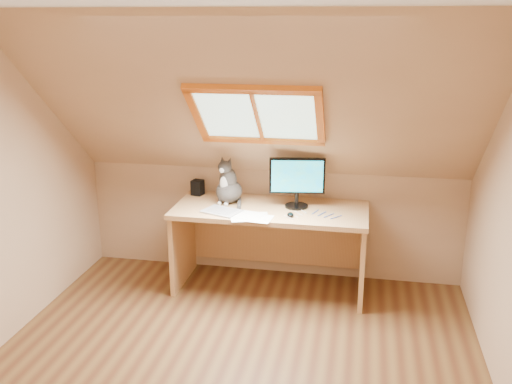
# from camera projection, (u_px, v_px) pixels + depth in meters

# --- Properties ---
(ground) EXTENTS (3.50, 3.50, 0.00)m
(ground) POSITION_uv_depth(u_px,v_px,m) (229.00, 377.00, 3.87)
(ground) COLOR brown
(ground) RESTS_ON ground
(room_shell) EXTENTS (3.52, 3.52, 2.41)m
(room_shell) POSITION_uv_depth(u_px,v_px,m) (222.00, 178.00, 3.36)
(room_shell) COLOR tan
(room_shell) RESTS_ON ground
(desk) EXTENTS (1.67, 0.73, 0.76)m
(desk) POSITION_uv_depth(u_px,v_px,m) (272.00, 230.00, 5.06)
(desk) COLOR tan
(desk) RESTS_ON ground
(monitor) EXTENTS (0.48, 0.20, 0.44)m
(monitor) POSITION_uv_depth(u_px,v_px,m) (297.00, 179.00, 4.87)
(monitor) COLOR black
(monitor) RESTS_ON desk
(cat) EXTENTS (0.31, 0.34, 0.43)m
(cat) POSITION_uv_depth(u_px,v_px,m) (228.00, 186.00, 5.03)
(cat) COLOR #494441
(cat) RESTS_ON desk
(desk_speaker) EXTENTS (0.12, 0.12, 0.14)m
(desk_speaker) POSITION_uv_depth(u_px,v_px,m) (198.00, 187.00, 5.28)
(desk_speaker) COLOR black
(desk_speaker) RESTS_ON desk
(graphics_tablet) EXTENTS (0.37, 0.31, 0.01)m
(graphics_tablet) POSITION_uv_depth(u_px,v_px,m) (222.00, 211.00, 4.82)
(graphics_tablet) COLOR #B2B2B7
(graphics_tablet) RESTS_ON desk
(mouse) EXTENTS (0.07, 0.10, 0.03)m
(mouse) POSITION_uv_depth(u_px,v_px,m) (290.00, 215.00, 4.71)
(mouse) COLOR black
(mouse) RESTS_ON desk
(papers) EXTENTS (0.35, 0.30, 0.01)m
(papers) POSITION_uv_depth(u_px,v_px,m) (247.00, 216.00, 4.71)
(papers) COLOR white
(papers) RESTS_ON desk
(cables) EXTENTS (0.51, 0.26, 0.01)m
(cables) POSITION_uv_depth(u_px,v_px,m) (314.00, 215.00, 4.75)
(cables) COLOR silver
(cables) RESTS_ON desk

